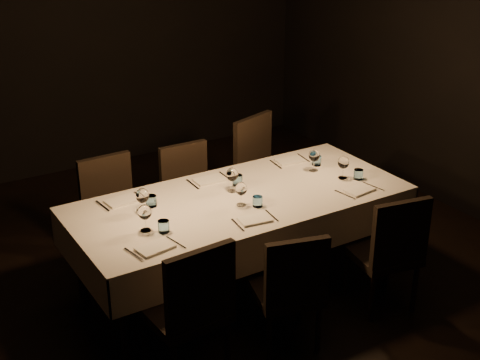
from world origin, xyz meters
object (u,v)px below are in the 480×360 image
chair_far_center (190,192)px  chair_near_center (291,286)px  dining_table (240,206)px  chair_far_left (113,208)px  chair_far_right (263,168)px  chair_near_right (390,248)px  chair_near_left (191,305)px

chair_far_center → chair_near_center: bearing=-93.5°
dining_table → chair_far_left: (-0.70, 0.82, -0.18)m
chair_far_left → chair_far_right: 1.43m
chair_far_right → dining_table: bearing=-151.0°
dining_table → chair_far_center: 0.81m
dining_table → chair_near_right: 1.13m
chair_near_center → chair_far_right: bearing=-102.6°
dining_table → chair_far_right: bearing=47.4°
chair_near_center → chair_far_left: (-0.56, 1.67, 0.02)m
dining_table → chair_near_left: bearing=-137.1°
chair_near_right → chair_far_center: bearing=-54.5°
chair_near_center → chair_near_right: (0.88, 0.01, 0.02)m
chair_near_center → chair_near_right: size_ratio=0.95×
dining_table → chair_far_center: size_ratio=2.80×
chair_near_left → chair_near_center: bearing=169.1°
chair_far_right → chair_far_left: bearing=160.7°
dining_table → chair_far_left: size_ratio=2.75×
chair_far_left → chair_near_center: bearing=-73.0°
chair_near_right → chair_far_center: (-0.76, 1.62, -0.01)m
chair_far_right → chair_near_center: bearing=-136.3°
chair_far_left → chair_far_center: bearing=-4.8°
chair_near_center → chair_far_left: size_ratio=0.96×
chair_near_left → chair_near_right: chair_near_left is taller
chair_far_center → chair_far_right: (0.75, 0.01, 0.05)m
chair_near_right → chair_far_left: bearing=-38.6°
dining_table → chair_near_center: size_ratio=2.86×
chair_near_left → chair_near_right: bearing=173.7°
chair_near_center → chair_near_right: bearing=-164.0°
chair_near_left → chair_far_right: size_ratio=0.96×
chair_near_right → chair_far_right: chair_far_right is taller
dining_table → chair_near_right: size_ratio=2.73×
chair_far_center → dining_table: bearing=-88.3°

